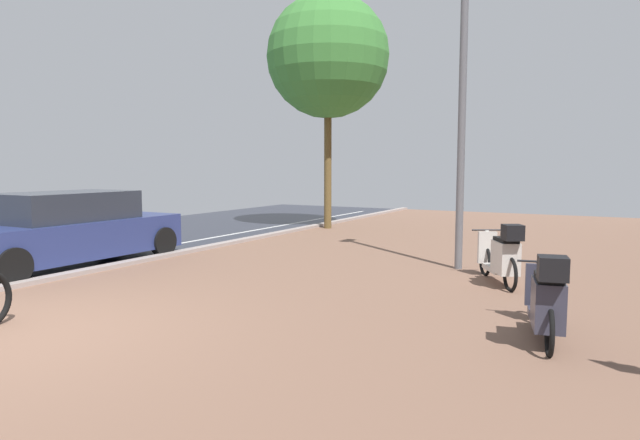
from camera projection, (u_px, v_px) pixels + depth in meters
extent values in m
torus|color=black|center=(510.00, 274.00, 8.48)|extent=(0.32, 0.52, 0.56)
torus|color=black|center=(485.00, 261.00, 9.72)|extent=(0.32, 0.52, 0.56)
cube|color=silver|center=(497.00, 269.00, 9.10)|extent=(0.58, 0.75, 0.08)
cube|color=silver|center=(505.00, 258.00, 8.68)|extent=(0.53, 0.63, 0.51)
cube|color=black|center=(506.00, 240.00, 8.65)|extent=(0.47, 0.56, 0.06)
cylinder|color=silver|center=(486.00, 245.00, 9.67)|extent=(0.12, 0.14, 0.56)
cube|color=silver|center=(487.00, 247.00, 9.60)|extent=(0.32, 0.23, 0.56)
cylinder|color=black|center=(487.00, 230.00, 9.62)|extent=(0.47, 0.28, 0.03)
cube|color=black|center=(513.00, 232.00, 8.36)|extent=(0.38, 0.38, 0.24)
torus|color=black|center=(550.00, 332.00, 5.59)|extent=(0.16, 0.52, 0.52)
torus|color=black|center=(537.00, 302.00, 6.84)|extent=(0.16, 0.52, 0.52)
cube|color=#353546|center=(543.00, 317.00, 6.22)|extent=(0.42, 0.78, 0.08)
cube|color=#353546|center=(548.00, 304.00, 5.79)|extent=(0.41, 0.63, 0.51)
cube|color=black|center=(549.00, 277.00, 5.76)|extent=(0.36, 0.57, 0.06)
cylinder|color=#353546|center=(538.00, 282.00, 6.79)|extent=(0.09, 0.13, 0.52)
cube|color=#353546|center=(539.00, 285.00, 6.72)|extent=(0.33, 0.14, 0.52)
cylinder|color=black|center=(540.00, 262.00, 6.74)|extent=(0.51, 0.13, 0.03)
cube|color=black|center=(553.00, 268.00, 5.47)|extent=(0.33, 0.33, 0.24)
cube|color=navy|center=(68.00, 238.00, 10.72)|extent=(1.81, 4.41, 0.71)
cube|color=#282D38|center=(66.00, 206.00, 10.65)|extent=(1.52, 2.45, 0.55)
cylinder|color=black|center=(108.00, 237.00, 12.63)|extent=(0.20, 0.62, 0.62)
cylinder|color=black|center=(163.00, 241.00, 11.81)|extent=(0.20, 0.62, 0.62)
cylinder|color=black|center=(13.00, 266.00, 8.86)|extent=(0.20, 0.62, 0.62)
cylinder|color=slate|center=(462.00, 102.00, 10.01)|extent=(0.14, 0.14, 6.21)
cylinder|color=brown|center=(328.00, 165.00, 16.92)|extent=(0.23, 0.23, 3.96)
sphere|color=#3F8338|center=(328.00, 56.00, 16.60)|extent=(3.73, 3.73, 3.73)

